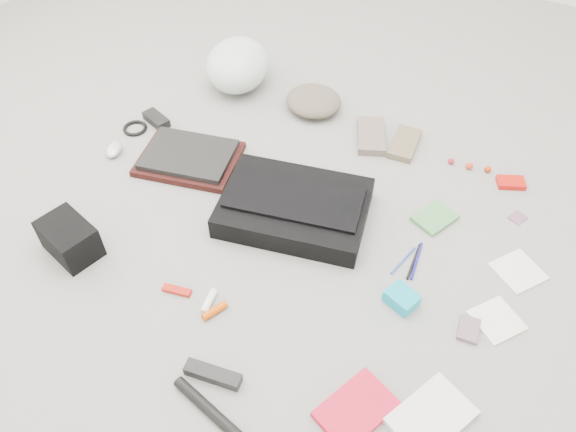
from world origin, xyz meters
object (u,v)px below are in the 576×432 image
at_px(bike_helmet, 237,65).
at_px(accordion_wallet, 402,298).
at_px(messenger_bag, 294,208).
at_px(camera_bag, 70,239).
at_px(book_red, 356,409).
at_px(laptop, 189,155).

relative_size(bike_helmet, accordion_wallet, 3.66).
xyz_separation_m(messenger_bag, camera_bag, (-0.55, -0.45, 0.02)).
distance_m(bike_helmet, camera_bag, 1.02).
xyz_separation_m(bike_helmet, book_red, (1.00, -1.09, -0.09)).
bearing_deg(messenger_bag, accordion_wallet, -32.60).
height_order(laptop, camera_bag, camera_bag).
distance_m(laptop, book_red, 1.08).
bearing_deg(camera_bag, laptop, 96.12).
bearing_deg(laptop, book_red, -45.61).
bearing_deg(laptop, camera_bag, -112.07).
xyz_separation_m(laptop, bike_helmet, (-0.09, 0.50, 0.06)).
relative_size(laptop, accordion_wallet, 3.58).
height_order(camera_bag, accordion_wallet, camera_bag).
xyz_separation_m(camera_bag, accordion_wallet, (0.98, 0.29, -0.04)).
xyz_separation_m(bike_helmet, accordion_wallet, (0.99, -0.73, -0.07)).
bearing_deg(laptop, bike_helmet, 87.70).
distance_m(messenger_bag, camera_bag, 0.71).
xyz_separation_m(messenger_bag, laptop, (-0.46, 0.06, -0.00)).
bearing_deg(bike_helmet, book_red, -66.18).
relative_size(bike_helmet, camera_bag, 1.81).
distance_m(camera_bag, book_red, 1.00).
relative_size(laptop, camera_bag, 1.77).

